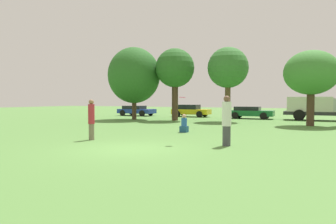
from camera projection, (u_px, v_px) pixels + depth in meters
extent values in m
plane|color=#54843D|center=(130.00, 149.00, 11.34)|extent=(120.00, 120.00, 0.00)
cylinder|color=#726651|center=(92.00, 132.00, 13.84)|extent=(0.25, 0.25, 0.73)
cylinder|color=#A52633|center=(91.00, 114.00, 13.81)|extent=(0.29, 0.29, 0.89)
sphere|color=#8C6647|center=(91.00, 102.00, 13.79)|extent=(0.22, 0.22, 0.22)
cylinder|color=#3F3F47|center=(226.00, 136.00, 12.04)|extent=(0.32, 0.32, 0.79)
cylinder|color=silver|center=(227.00, 114.00, 12.00)|extent=(0.37, 0.37, 0.96)
sphere|color=brown|center=(227.00, 99.00, 11.98)|extent=(0.25, 0.25, 0.25)
cylinder|color=#F21E72|center=(182.00, 97.00, 12.61)|extent=(0.28, 0.28, 0.05)
cube|color=navy|center=(184.00, 129.00, 17.08)|extent=(0.42, 0.35, 0.35)
cylinder|color=#2659A5|center=(184.00, 122.00, 17.06)|extent=(0.32, 0.32, 0.45)
sphere|color=tan|center=(184.00, 116.00, 17.05)|extent=(0.24, 0.24, 0.24)
cylinder|color=#473323|center=(134.00, 105.00, 28.04)|extent=(0.41, 0.41, 2.75)
ellipsoid|color=#286023|center=(134.00, 75.00, 27.94)|extent=(4.75, 4.75, 5.09)
cylinder|color=#473323|center=(175.00, 100.00, 26.75)|extent=(0.54, 0.54, 3.66)
sphere|color=#286023|center=(175.00, 68.00, 26.63)|extent=(3.39, 3.39, 3.39)
cylinder|color=brown|center=(228.00, 100.00, 25.54)|extent=(0.46, 0.46, 3.57)
sphere|color=#33702D|center=(228.00, 68.00, 25.44)|extent=(3.39, 3.39, 3.39)
cylinder|color=#473323|center=(310.00, 107.00, 21.23)|extent=(0.51, 0.51, 2.70)
ellipsoid|color=#3D7F33|center=(311.00, 73.00, 21.14)|extent=(3.66, 3.66, 3.07)
cube|color=#1E389E|center=(137.00, 111.00, 34.77)|extent=(4.14, 1.90, 0.48)
cube|color=black|center=(134.00, 107.00, 34.89)|extent=(2.28, 1.67, 0.37)
cylinder|color=black|center=(151.00, 113.00, 35.06)|extent=(0.67, 0.17, 0.67)
cylinder|color=black|center=(142.00, 113.00, 33.37)|extent=(0.67, 0.17, 0.67)
cylinder|color=black|center=(132.00, 112.00, 36.20)|extent=(0.67, 0.17, 0.67)
cylinder|color=black|center=(123.00, 113.00, 34.50)|extent=(0.67, 0.17, 0.67)
cube|color=gold|center=(191.00, 112.00, 32.63)|extent=(4.01, 1.68, 0.53)
cube|color=black|center=(189.00, 107.00, 32.74)|extent=(2.21, 1.48, 0.48)
cylinder|color=black|center=(205.00, 114.00, 32.84)|extent=(0.65, 0.22, 0.65)
cylinder|color=black|center=(199.00, 114.00, 31.34)|extent=(0.65, 0.22, 0.65)
cylinder|color=black|center=(184.00, 113.00, 33.94)|extent=(0.65, 0.22, 0.65)
cylinder|color=black|center=(177.00, 114.00, 32.44)|extent=(0.65, 0.22, 0.65)
cube|color=#196633|center=(251.00, 113.00, 29.28)|extent=(4.23, 1.72, 0.52)
cube|color=black|center=(247.00, 108.00, 29.40)|extent=(2.33, 1.51, 0.37)
cylinder|color=black|center=(266.00, 115.00, 29.47)|extent=(0.65, 0.20, 0.65)
cylinder|color=black|center=(263.00, 116.00, 27.94)|extent=(0.65, 0.20, 0.65)
cylinder|color=black|center=(239.00, 115.00, 30.63)|extent=(0.65, 0.20, 0.65)
cylinder|color=black|center=(235.00, 115.00, 29.10)|extent=(0.65, 0.20, 0.65)
cube|color=#2D2D33|center=(320.00, 113.00, 26.79)|extent=(5.87, 1.92, 0.30)
cube|color=beige|center=(310.00, 104.00, 27.12)|extent=(3.64, 1.91, 1.29)
cylinder|color=black|center=(300.00, 114.00, 28.37)|extent=(0.96, 0.26, 0.96)
cylinder|color=black|center=(299.00, 115.00, 26.66)|extent=(0.96, 0.26, 0.96)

